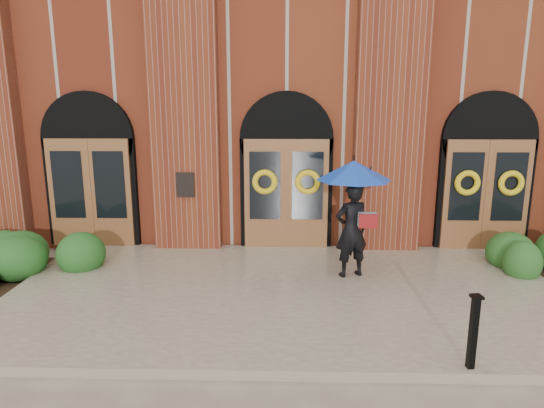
{
  "coord_description": "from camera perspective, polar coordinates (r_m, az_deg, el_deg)",
  "views": [
    {
      "loc": [
        -0.04,
        -8.09,
        3.63
      ],
      "look_at": [
        -0.28,
        1.0,
        1.56
      ],
      "focal_mm": 32.0,
      "sensor_mm": 36.0,
      "label": 1
    }
  ],
  "objects": [
    {
      "name": "ground",
      "position": [
        8.86,
        1.65,
        -11.33
      ],
      "size": [
        90.0,
        90.0,
        0.0
      ],
      "primitive_type": "plane",
      "color": "tan",
      "rests_on": "ground"
    },
    {
      "name": "landing",
      "position": [
        8.97,
        1.65,
        -10.51
      ],
      "size": [
        10.0,
        5.3,
        0.15
      ],
      "primitive_type": "cube",
      "color": "tan",
      "rests_on": "ground"
    },
    {
      "name": "church_building",
      "position": [
        16.87,
        1.68,
        12.4
      ],
      "size": [
        16.2,
        12.53,
        7.0
      ],
      "color": "maroon",
      "rests_on": "ground"
    },
    {
      "name": "man_with_umbrella",
      "position": [
        9.28,
        9.5,
        0.9
      ],
      "size": [
        1.82,
        1.82,
        2.27
      ],
      "rotation": [
        0.0,
        0.0,
        3.49
      ],
      "color": "black",
      "rests_on": "landing"
    },
    {
      "name": "metal_post",
      "position": [
        6.89,
        22.61,
        -13.56
      ],
      "size": [
        0.16,
        0.16,
        1.01
      ],
      "rotation": [
        0.0,
        0.0,
        0.15
      ],
      "color": "black",
      "rests_on": "landing"
    },
    {
      "name": "hedge_wall_left",
      "position": [
        11.38,
        -27.4,
        -5.06
      ],
      "size": [
        3.22,
        1.29,
        0.83
      ],
      "primitive_type": "ellipsoid",
      "color": "#20521B",
      "rests_on": "ground"
    }
  ]
}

